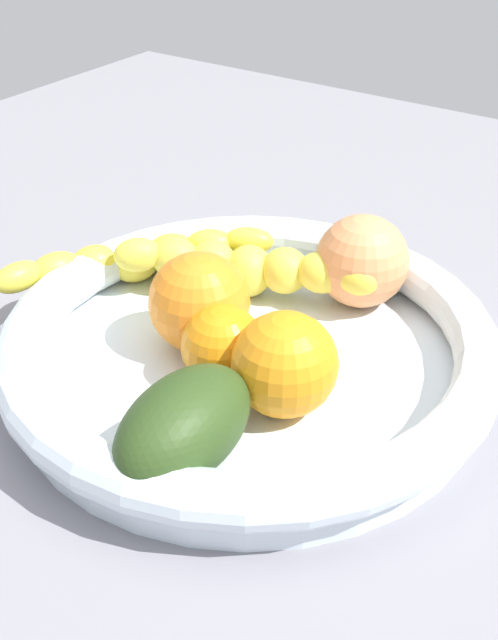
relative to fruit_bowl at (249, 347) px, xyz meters
The scene contains 9 objects.
kitchen_counter 3.95cm from the fruit_bowl, ahead, with size 120.00×120.00×3.00cm, color gray.
fruit_bowl is the anchor object (origin of this frame).
banana_draped_left 7.98cm from the fruit_bowl, 125.33° to the left, with size 18.64×9.82×4.54cm.
banana_draped_right 13.09cm from the fruit_bowl, 165.79° to the left, with size 13.86×17.72×3.96cm.
orange_front 3.43cm from the fruit_bowl, 81.52° to the right, with size 5.27×5.27×5.27cm, color orange.
orange_mid_left 4.41cm from the fruit_bowl, behind, with size 6.79×6.79×6.79cm, color orange.
orange_mid_right 6.07cm from the fruit_bowl, 33.35° to the right, with size 6.45×6.45×6.45cm, color orange.
avocado_dark 10.99cm from the fruit_bowl, 74.54° to the right, with size 9.77×5.79×5.51cm, color #2A4319.
peach_blush 11.17cm from the fruit_bowl, 76.17° to the left, with size 6.77×6.77×6.77cm, color #E7965E.
Camera 1 is at (25.09, -36.54, 36.12)cm, focal length 45.84 mm.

